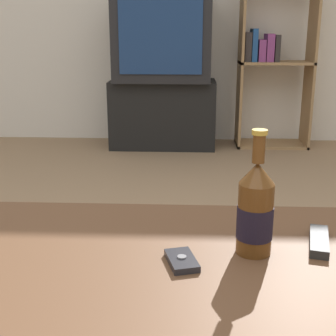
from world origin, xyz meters
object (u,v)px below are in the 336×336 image
(tv_stand, at_px, (163,114))
(television, at_px, (163,37))
(beer_bottle, at_px, (255,210))
(remote_control, at_px, (319,241))
(bookshelf, at_px, (271,59))
(cell_phone, at_px, (182,260))

(tv_stand, distance_m, television, 0.58)
(beer_bottle, xyz_separation_m, remote_control, (0.15, 0.04, -0.09))
(tv_stand, xyz_separation_m, television, (0.00, -0.00, 0.58))
(tv_stand, distance_m, bookshelf, 0.93)
(bookshelf, height_order, cell_phone, bookshelf)
(tv_stand, relative_size, beer_bottle, 2.95)
(tv_stand, xyz_separation_m, remote_control, (0.50, -2.64, 0.17))
(bookshelf, distance_m, cell_phone, 2.88)
(television, bearing_deg, bookshelf, 4.33)
(tv_stand, relative_size, cell_phone, 7.63)
(remote_control, bearing_deg, tv_stand, 114.59)
(bookshelf, relative_size, remote_control, 8.52)
(cell_phone, relative_size, remote_control, 0.69)
(tv_stand, height_order, cell_phone, tv_stand)
(bookshelf, xyz_separation_m, cell_phone, (-0.63, -2.80, -0.25))
(cell_phone, distance_m, remote_control, 0.32)
(beer_bottle, height_order, cell_phone, beer_bottle)
(cell_phone, bearing_deg, beer_bottle, 5.12)
(beer_bottle, relative_size, remote_control, 1.80)
(tv_stand, height_order, remote_control, tv_stand)
(tv_stand, bearing_deg, television, -90.00)
(tv_stand, bearing_deg, bookshelf, 4.06)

